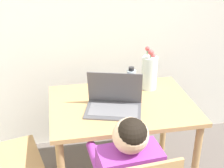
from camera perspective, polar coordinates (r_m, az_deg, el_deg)
name	(u,v)px	position (r m, az deg, el deg)	size (l,w,h in m)	color
wall_back	(104,8)	(2.62, -1.50, 13.76)	(6.40, 0.05, 2.50)	silver
dining_table	(122,115)	(2.25, 1.77, -5.74)	(1.01, 0.73, 0.72)	tan
laptop	(114,101)	(2.10, 0.36, -3.12)	(0.43, 0.34, 0.25)	#4C4C51
flower_vase	(149,72)	(2.37, 6.86, 2.19)	(0.12, 0.12, 0.33)	silver
water_bottle	(131,84)	(2.20, 3.48, -0.07)	(0.06, 0.06, 0.25)	silver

